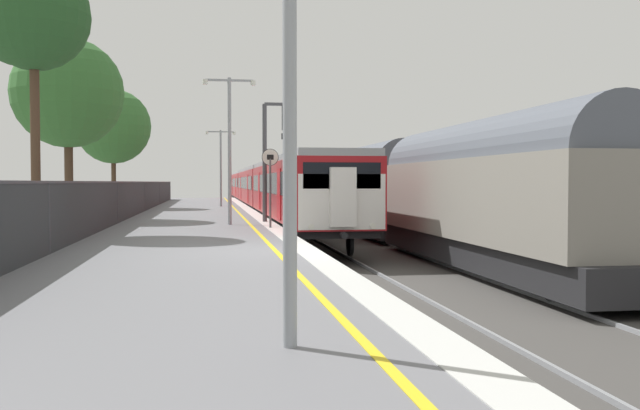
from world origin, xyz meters
name	(u,v)px	position (x,y,z in m)	size (l,w,h in m)	color
ground	(398,274)	(2.64, 0.00, -0.61)	(17.40, 110.00, 1.21)	slate
commuter_train_at_platform	(263,187)	(2.10, 35.62, 1.27)	(2.83, 63.15, 3.81)	maroon
freight_train_adjacent_track	(367,187)	(6.10, 18.20, 1.39)	(2.60, 45.45, 4.38)	#232326
signal_gantry	(271,147)	(0.63, 11.82, 3.03)	(1.10, 0.24, 4.84)	#47474C
speed_limit_sign	(270,178)	(0.25, 8.12, 1.78)	(0.59, 0.08, 2.80)	#59595B
platform_lamp_near	(290,28)	(-1.11, -9.51, 3.12)	(2.00, 0.20, 5.25)	#93999E
platform_lamp_mid	(230,138)	(-1.11, 10.24, 3.29)	(2.00, 0.20, 5.57)	#93999E
platform_lamp_far	(221,161)	(-1.11, 29.98, 3.02)	(2.00, 0.20, 5.05)	#93999E
platform_back_fence	(48,216)	(-5.45, 0.00, 0.87)	(0.07, 99.00, 1.65)	#282B2D
background_tree_left	(113,128)	(-7.76, 28.01, 4.96)	(4.61, 4.61, 7.37)	#473323
background_tree_centre	(68,97)	(-7.84, 14.91, 5.30)	(4.72, 4.72, 7.81)	#473323
background_tree_right	(30,19)	(-7.40, 6.72, 6.73)	(3.48, 3.48, 8.60)	#473323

